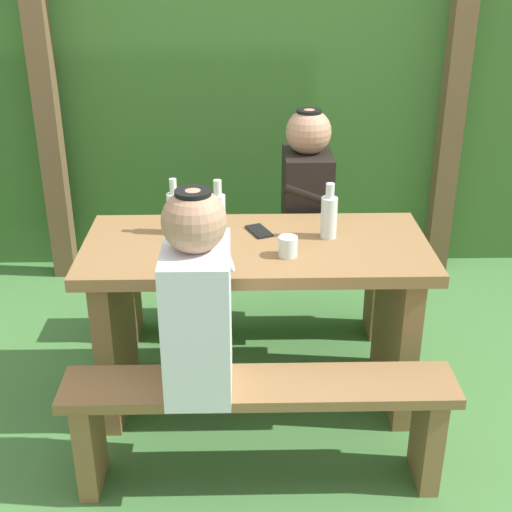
# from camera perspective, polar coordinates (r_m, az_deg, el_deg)

# --- Properties ---
(ground_plane) EXTENTS (12.00, 12.00, 0.00)m
(ground_plane) POSITION_cam_1_polar(r_m,az_deg,el_deg) (3.18, 0.00, -11.25)
(ground_plane) COLOR #457B3D
(hedge_backdrop) EXTENTS (6.40, 0.88, 2.12)m
(hedge_backdrop) POSITION_cam_1_polar(r_m,az_deg,el_deg) (4.50, -0.55, 14.43)
(hedge_backdrop) COLOR #3A682A
(hedge_backdrop) RESTS_ON ground_plane
(pergola_post_left) EXTENTS (0.12, 0.12, 2.18)m
(pergola_post_left) POSITION_cam_1_polar(r_m,az_deg,el_deg) (4.06, -16.93, 12.63)
(pergola_post_left) COLOR brown
(pergola_post_left) RESTS_ON ground_plane
(pergola_post_right) EXTENTS (0.12, 0.12, 2.18)m
(pergola_post_right) POSITION_cam_1_polar(r_m,az_deg,el_deg) (4.09, 15.96, 12.84)
(pergola_post_right) COLOR brown
(pergola_post_right) RESTS_ON ground_plane
(picnic_table) EXTENTS (1.40, 0.64, 0.74)m
(picnic_table) POSITION_cam_1_polar(r_m,az_deg,el_deg) (2.92, 0.00, -3.21)
(picnic_table) COLOR olive
(picnic_table) RESTS_ON ground_plane
(bench_near) EXTENTS (1.40, 0.24, 0.44)m
(bench_near) POSITION_cam_1_polar(r_m,az_deg,el_deg) (2.56, 0.28, -12.61)
(bench_near) COLOR olive
(bench_near) RESTS_ON ground_plane
(bench_far) EXTENTS (1.40, 0.24, 0.44)m
(bench_far) POSITION_cam_1_polar(r_m,az_deg,el_deg) (3.48, -0.20, -1.76)
(bench_far) COLOR olive
(bench_far) RESTS_ON ground_plane
(person_white_shirt) EXTENTS (0.25, 0.35, 0.72)m
(person_white_shirt) POSITION_cam_1_polar(r_m,az_deg,el_deg) (2.32, -4.84, -3.59)
(person_white_shirt) COLOR silver
(person_white_shirt) RESTS_ON bench_near
(person_black_coat) EXTENTS (0.25, 0.35, 0.72)m
(person_black_coat) POSITION_cam_1_polar(r_m,az_deg,el_deg) (3.31, 4.18, 5.36)
(person_black_coat) COLOR black
(person_black_coat) RESTS_ON bench_far
(drinking_glass) EXTENTS (0.07, 0.07, 0.08)m
(drinking_glass) POSITION_cam_1_polar(r_m,az_deg,el_deg) (2.68, 2.63, 0.79)
(drinking_glass) COLOR silver
(drinking_glass) RESTS_ON picnic_table
(bottle_left) EXTENTS (0.06, 0.06, 0.24)m
(bottle_left) POSITION_cam_1_polar(r_m,az_deg,el_deg) (2.89, -6.71, 3.66)
(bottle_left) COLOR silver
(bottle_left) RESTS_ON picnic_table
(bottle_right) EXTENTS (0.07, 0.07, 0.23)m
(bottle_right) POSITION_cam_1_polar(r_m,az_deg,el_deg) (2.85, 5.99, 3.34)
(bottle_right) COLOR silver
(bottle_right) RESTS_ON picnic_table
(bottle_center) EXTENTS (0.06, 0.06, 0.24)m
(bottle_center) POSITION_cam_1_polar(r_m,az_deg,el_deg) (2.84, -3.12, 3.52)
(bottle_center) COLOR silver
(bottle_center) RESTS_ON picnic_table
(cell_phone) EXTENTS (0.12, 0.16, 0.01)m
(cell_phone) POSITION_cam_1_polar(r_m,az_deg,el_deg) (2.91, 0.26, 2.05)
(cell_phone) COLOR black
(cell_phone) RESTS_ON picnic_table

